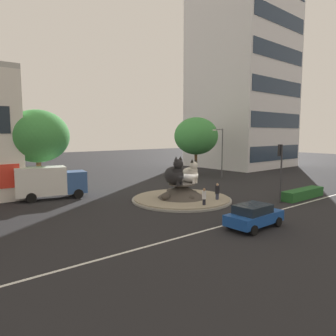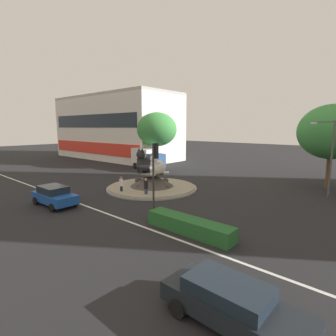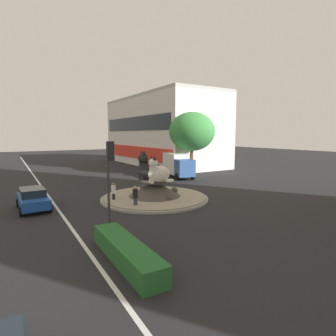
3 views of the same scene
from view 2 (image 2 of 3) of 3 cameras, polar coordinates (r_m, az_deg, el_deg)
name	(u,v)px [view 2 (image 2 of 3)]	position (r m, az deg, el deg)	size (l,w,h in m)	color
ground_plane	(152,189)	(27.31, -3.53, -4.52)	(160.00, 160.00, 0.00)	black
lane_centreline	(84,205)	(22.66, -17.82, -7.77)	(112.00, 0.20, 0.01)	silver
roundabout_island	(152,183)	(27.20, -3.56, -3.31)	(9.31, 9.31, 1.63)	gray
cat_statue_black	(145,163)	(27.41, -5.15, 1.01)	(1.71, 2.61, 2.61)	black
cat_statue_white	(157,166)	(26.06, -2.41, 0.35)	(1.48, 2.33, 2.27)	silver
traffic_light_mast	(155,167)	(17.86, -2.95, 0.28)	(0.35, 0.46, 5.27)	#2D2D33
shophouse_block	(116,127)	(55.31, -11.36, 8.69)	(27.76, 11.70, 12.54)	silver
clipped_hedge_strip	(189,226)	(16.21, 4.64, -12.44)	(5.86, 1.20, 0.90)	#235B28
broadleaf_tree_behind_island	(332,132)	(31.52, 32.20, 6.69)	(6.55, 6.55, 8.65)	brown
second_tree_near_tower	(157,129)	(41.06, -2.45, 8.41)	(6.18, 6.18, 8.62)	brown
streetlight_arm	(329,154)	(27.15, 31.76, 2.65)	(1.96, 0.24, 6.91)	#4C4C51
pedestrian_white_shirt	(121,185)	(25.25, -10.17, -3.65)	(0.34, 0.34, 1.71)	black
pedestrian_black_shirt	(146,187)	(23.91, -4.84, -4.20)	(0.40, 0.40, 1.76)	#33384C
sedan_on_far_lane	(232,303)	(9.63, 13.90, -26.76)	(4.81, 2.09, 1.45)	black
hatchback_near_shophouse	(54,195)	(23.33, -23.57, -5.51)	(4.32, 2.22, 1.59)	#19479E
delivery_box_truck	(147,158)	(39.43, -4.57, 2.10)	(6.66, 3.37, 3.10)	#335693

